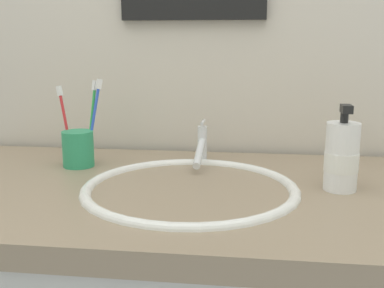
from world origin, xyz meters
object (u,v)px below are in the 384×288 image
toothbrush_cup (78,149)px  soap_dispenser (342,157)px  toothbrush_red (65,119)px  toothbrush_green (92,117)px  toothbrush_blue (94,116)px  faucet (201,147)px

toothbrush_cup → soap_dispenser: size_ratio=0.49×
toothbrush_red → soap_dispenser: 0.66m
toothbrush_green → toothbrush_blue: bearing=-41.1°
faucet → toothbrush_red: 0.34m
toothbrush_green → toothbrush_blue: toothbrush_blue is taller
toothbrush_red → soap_dispenser: bearing=-11.8°
faucet → soap_dispenser: 0.35m
toothbrush_cup → toothbrush_red: (-0.04, 0.02, 0.07)m
toothbrush_cup → toothbrush_green: bearing=49.6°
faucet → toothbrush_cup: faucet is taller
toothbrush_cup → toothbrush_blue: (0.03, 0.03, 0.08)m
toothbrush_cup → toothbrush_blue: toothbrush_blue is taller
toothbrush_cup → toothbrush_red: toothbrush_red is taller
toothbrush_green → toothbrush_red: toothbrush_green is taller
toothbrush_green → soap_dispenser: bearing=-14.2°
toothbrush_green → toothbrush_blue: size_ratio=0.98×
soap_dispenser → toothbrush_green: bearing=165.8°
toothbrush_green → faucet: bearing=4.9°
soap_dispenser → toothbrush_red: bearing=168.2°
toothbrush_blue → soap_dispenser: toothbrush_blue is taller
toothbrush_green → soap_dispenser: 0.60m
faucet → toothbrush_green: (-0.27, -0.02, 0.07)m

